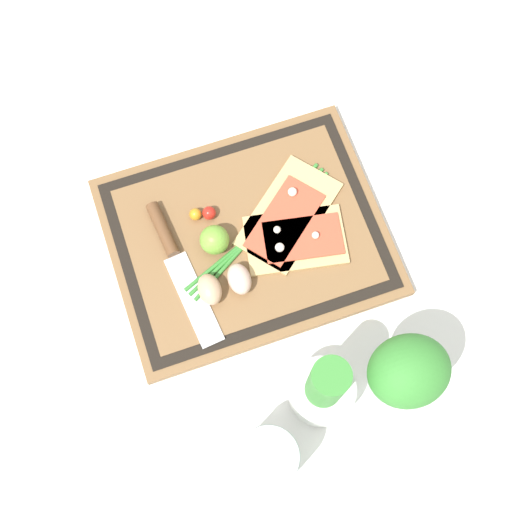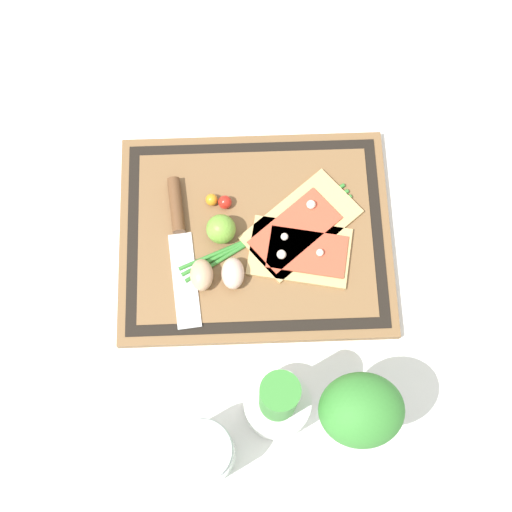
{
  "view_description": "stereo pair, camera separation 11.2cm",
  "coord_description": "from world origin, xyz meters",
  "px_view_note": "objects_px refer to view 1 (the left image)",
  "views": [
    {
      "loc": [
        0.12,
        0.41,
        1.17
      ],
      "look_at": [
        0.0,
        0.05,
        0.04
      ],
      "focal_mm": 50.0,
      "sensor_mm": 36.0,
      "label": 1
    },
    {
      "loc": [
        0.01,
        0.43,
        1.17
      ],
      "look_at": [
        0.0,
        0.05,
        0.04
      ],
      "focal_mm": 50.0,
      "sensor_mm": 36.0,
      "label": 2
    }
  ],
  "objects_px": {
    "cherry_tomato_yellow": "(195,214)",
    "pizza_slice_far": "(297,240)",
    "knife": "(172,249)",
    "cherry_tomato_red": "(209,213)",
    "sauce_jar": "(268,459)",
    "egg_brown": "(210,289)",
    "egg_pink": "(239,279)",
    "lime": "(215,242)",
    "herb_glass": "(405,374)",
    "herb_pot": "(323,389)",
    "pizza_slice_near": "(288,215)"
  },
  "relations": [
    {
      "from": "cherry_tomato_red",
      "to": "cherry_tomato_yellow",
      "type": "bearing_deg",
      "value": -14.64
    },
    {
      "from": "knife",
      "to": "herb_pot",
      "type": "relative_size",
      "value": 1.35
    },
    {
      "from": "egg_brown",
      "to": "cherry_tomato_red",
      "type": "height_order",
      "value": "egg_brown"
    },
    {
      "from": "sauce_jar",
      "to": "egg_brown",
      "type": "bearing_deg",
      "value": -89.67
    },
    {
      "from": "sauce_jar",
      "to": "herb_glass",
      "type": "height_order",
      "value": "herb_glass"
    },
    {
      "from": "knife",
      "to": "egg_brown",
      "type": "bearing_deg",
      "value": 113.33
    },
    {
      "from": "pizza_slice_far",
      "to": "knife",
      "type": "distance_m",
      "value": 0.21
    },
    {
      "from": "egg_brown",
      "to": "pizza_slice_near",
      "type": "bearing_deg",
      "value": -152.58
    },
    {
      "from": "cherry_tomato_yellow",
      "to": "herb_glass",
      "type": "distance_m",
      "value": 0.44
    },
    {
      "from": "knife",
      "to": "herb_glass",
      "type": "height_order",
      "value": "herb_glass"
    },
    {
      "from": "sauce_jar",
      "to": "egg_pink",
      "type": "bearing_deg",
      "value": -99.92
    },
    {
      "from": "egg_pink",
      "to": "pizza_slice_near",
      "type": "bearing_deg",
      "value": -143.52
    },
    {
      "from": "pizza_slice_far",
      "to": "herb_pot",
      "type": "distance_m",
      "value": 0.26
    },
    {
      "from": "pizza_slice_near",
      "to": "egg_brown",
      "type": "xyz_separation_m",
      "value": [
        0.17,
        0.09,
        0.01
      ]
    },
    {
      "from": "herb_pot",
      "to": "sauce_jar",
      "type": "relative_size",
      "value": 1.75
    },
    {
      "from": "pizza_slice_near",
      "to": "cherry_tomato_red",
      "type": "bearing_deg",
      "value": -19.37
    },
    {
      "from": "pizza_slice_far",
      "to": "pizza_slice_near",
      "type": "bearing_deg",
      "value": -90.19
    },
    {
      "from": "pizza_slice_near",
      "to": "sauce_jar",
      "type": "distance_m",
      "value": 0.41
    },
    {
      "from": "lime",
      "to": "cherry_tomato_red",
      "type": "height_order",
      "value": "lime"
    },
    {
      "from": "egg_pink",
      "to": "herb_pot",
      "type": "distance_m",
      "value": 0.23
    },
    {
      "from": "egg_pink",
      "to": "herb_pot",
      "type": "bearing_deg",
      "value": 106.46
    },
    {
      "from": "cherry_tomato_yellow",
      "to": "sauce_jar",
      "type": "relative_size",
      "value": 0.19
    },
    {
      "from": "pizza_slice_far",
      "to": "cherry_tomato_red",
      "type": "bearing_deg",
      "value": -36.1
    },
    {
      "from": "pizza_slice_far",
      "to": "egg_brown",
      "type": "bearing_deg",
      "value": 13.16
    },
    {
      "from": "egg_pink",
      "to": "lime",
      "type": "xyz_separation_m",
      "value": [
        0.02,
        -0.07,
        0.01
      ]
    },
    {
      "from": "pizza_slice_far",
      "to": "cherry_tomato_yellow",
      "type": "bearing_deg",
      "value": -33.33
    },
    {
      "from": "egg_pink",
      "to": "lime",
      "type": "relative_size",
      "value": 1.08
    },
    {
      "from": "pizza_slice_near",
      "to": "egg_brown",
      "type": "relative_size",
      "value": 4.04
    },
    {
      "from": "pizza_slice_near",
      "to": "sauce_jar",
      "type": "bearing_deg",
      "value": 65.89
    },
    {
      "from": "egg_brown",
      "to": "herb_glass",
      "type": "distance_m",
      "value": 0.34
    },
    {
      "from": "pizza_slice_near",
      "to": "egg_pink",
      "type": "bearing_deg",
      "value": 36.48
    },
    {
      "from": "egg_brown",
      "to": "lime",
      "type": "height_order",
      "value": "lime"
    },
    {
      "from": "cherry_tomato_red",
      "to": "cherry_tomato_yellow",
      "type": "height_order",
      "value": "cherry_tomato_red"
    },
    {
      "from": "pizza_slice_far",
      "to": "cherry_tomato_red",
      "type": "distance_m",
      "value": 0.16
    },
    {
      "from": "knife",
      "to": "cherry_tomato_red",
      "type": "height_order",
      "value": "cherry_tomato_red"
    },
    {
      "from": "pizza_slice_near",
      "to": "cherry_tomato_red",
      "type": "xyz_separation_m",
      "value": [
        0.13,
        -0.04,
        0.01
      ]
    },
    {
      "from": "sauce_jar",
      "to": "herb_pot",
      "type": "bearing_deg",
      "value": -148.67
    },
    {
      "from": "lime",
      "to": "egg_brown",
      "type": "bearing_deg",
      "value": 65.21
    },
    {
      "from": "sauce_jar",
      "to": "lime",
      "type": "bearing_deg",
      "value": -95.13
    },
    {
      "from": "herb_pot",
      "to": "pizza_slice_near",
      "type": "bearing_deg",
      "value": -99.85
    },
    {
      "from": "knife",
      "to": "herb_glass",
      "type": "xyz_separation_m",
      "value": [
        -0.27,
        0.33,
        0.09
      ]
    },
    {
      "from": "egg_brown",
      "to": "herb_pot",
      "type": "bearing_deg",
      "value": 118.22
    },
    {
      "from": "pizza_slice_near",
      "to": "knife",
      "type": "height_order",
      "value": "pizza_slice_near"
    },
    {
      "from": "egg_pink",
      "to": "cherry_tomato_yellow",
      "type": "bearing_deg",
      "value": -76.14
    },
    {
      "from": "cherry_tomato_yellow",
      "to": "pizza_slice_far",
      "type": "bearing_deg",
      "value": 146.67
    },
    {
      "from": "sauce_jar",
      "to": "herb_glass",
      "type": "xyz_separation_m",
      "value": [
        -0.23,
        -0.05,
        0.06
      ]
    },
    {
      "from": "pizza_slice_far",
      "to": "cherry_tomato_yellow",
      "type": "height_order",
      "value": "pizza_slice_far"
    },
    {
      "from": "egg_brown",
      "to": "herb_pot",
      "type": "xyz_separation_m",
      "value": [
        -0.12,
        0.22,
        0.03
      ]
    },
    {
      "from": "egg_brown",
      "to": "herb_pot",
      "type": "distance_m",
      "value": 0.25
    },
    {
      "from": "lime",
      "to": "herb_glass",
      "type": "relative_size",
      "value": 0.26
    }
  ]
}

